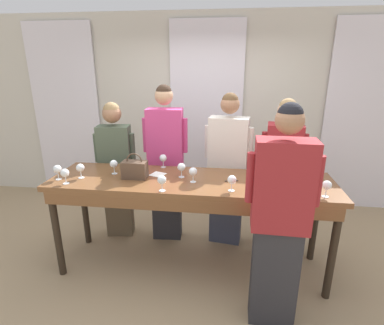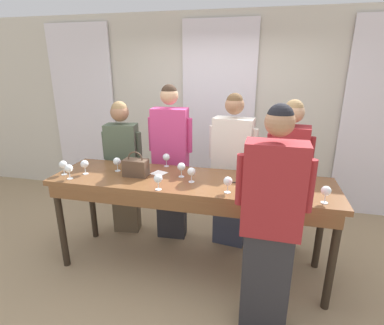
# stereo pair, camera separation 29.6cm
# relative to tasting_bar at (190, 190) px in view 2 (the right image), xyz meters

# --- Properties ---
(ground_plane) EXTENTS (18.00, 18.00, 0.00)m
(ground_plane) POSITION_rel_tasting_bar_xyz_m (0.00, 0.03, -0.91)
(ground_plane) COLOR tan
(wall_back) EXTENTS (12.00, 0.06, 2.80)m
(wall_back) POSITION_rel_tasting_bar_xyz_m (0.00, 1.84, 0.49)
(wall_back) COLOR beige
(wall_back) RESTS_ON ground_plane
(curtain_panel_left) EXTENTS (1.07, 0.03, 2.69)m
(curtain_panel_left) POSITION_rel_tasting_bar_xyz_m (-2.22, 1.78, 0.44)
(curtain_panel_left) COLOR white
(curtain_panel_left) RESTS_ON ground_plane
(curtain_panel_center) EXTENTS (1.07, 0.03, 2.69)m
(curtain_panel_center) POSITION_rel_tasting_bar_xyz_m (0.00, 1.78, 0.44)
(curtain_panel_center) COLOR white
(curtain_panel_center) RESTS_ON ground_plane
(curtain_panel_right) EXTENTS (1.07, 0.03, 2.69)m
(curtain_panel_right) POSITION_rel_tasting_bar_xyz_m (2.22, 1.78, 0.44)
(curtain_panel_right) COLOR white
(curtain_panel_right) RESTS_ON ground_plane
(tasting_bar) EXTENTS (2.78, 0.74, 1.01)m
(tasting_bar) POSITION_rel_tasting_bar_xyz_m (0.00, 0.00, 0.00)
(tasting_bar) COLOR brown
(tasting_bar) RESTS_ON ground_plane
(wine_bottle) EXTENTS (0.08, 0.08, 0.35)m
(wine_bottle) POSITION_rel_tasting_bar_xyz_m (0.78, 0.11, 0.23)
(wine_bottle) COLOR black
(wine_bottle) RESTS_ON tasting_bar
(handbag) EXTENTS (0.24, 0.14, 0.26)m
(handbag) POSITION_rel_tasting_bar_xyz_m (-0.56, -0.01, 0.19)
(handbag) COLOR brown
(handbag) RESTS_ON tasting_bar
(wine_glass_front_left) EXTENTS (0.08, 0.08, 0.15)m
(wine_glass_front_left) POSITION_rel_tasting_bar_xyz_m (-0.22, -0.29, 0.21)
(wine_glass_front_left) COLOR white
(wine_glass_front_left) RESTS_ON tasting_bar
(wine_glass_front_mid) EXTENTS (0.08, 0.08, 0.15)m
(wine_glass_front_mid) POSITION_rel_tasting_bar_xyz_m (-1.29, -0.14, 0.21)
(wine_glass_front_mid) COLOR white
(wine_glass_front_mid) RESTS_ON tasting_bar
(wine_glass_front_right) EXTENTS (0.08, 0.08, 0.15)m
(wine_glass_front_right) POSITION_rel_tasting_bar_xyz_m (1.19, -0.24, 0.21)
(wine_glass_front_right) COLOR white
(wine_glass_front_right) RESTS_ON tasting_bar
(wine_glass_center_left) EXTENTS (0.08, 0.08, 0.15)m
(wine_glass_center_left) POSITION_rel_tasting_bar_xyz_m (-0.35, 0.35, 0.21)
(wine_glass_center_left) COLOR white
(wine_glass_center_left) RESTS_ON tasting_bar
(wine_glass_center_mid) EXTENTS (0.08, 0.08, 0.15)m
(wine_glass_center_mid) POSITION_rel_tasting_bar_xyz_m (0.84, 0.33, 0.21)
(wine_glass_center_mid) COLOR white
(wine_glass_center_mid) RESTS_ON tasting_bar
(wine_glass_center_right) EXTENTS (0.08, 0.08, 0.15)m
(wine_glass_center_right) POSITION_rel_tasting_bar_xyz_m (-1.09, -0.07, 0.21)
(wine_glass_center_right) COLOR white
(wine_glass_center_right) RESTS_ON tasting_bar
(wine_glass_back_left) EXTENTS (0.08, 0.08, 0.15)m
(wine_glass_back_left) POSITION_rel_tasting_bar_xyz_m (-0.81, 0.08, 0.21)
(wine_glass_back_left) COLOR white
(wine_glass_back_left) RESTS_ON tasting_bar
(wine_glass_back_mid) EXTENTS (0.08, 0.08, 0.15)m
(wine_glass_back_mid) POSITION_rel_tasting_bar_xyz_m (0.75, -0.19, 0.21)
(wine_glass_back_mid) COLOR white
(wine_glass_back_mid) RESTS_ON tasting_bar
(wine_glass_back_right) EXTENTS (0.08, 0.08, 0.15)m
(wine_glass_back_right) POSITION_rel_tasting_bar_xyz_m (-0.10, 0.07, 0.21)
(wine_glass_back_right) COLOR white
(wine_glass_back_right) RESTS_ON tasting_bar
(wine_glass_near_host) EXTENTS (0.08, 0.08, 0.15)m
(wine_glass_near_host) POSITION_rel_tasting_bar_xyz_m (0.03, -0.04, 0.21)
(wine_glass_near_host) COLOR white
(wine_glass_near_host) RESTS_ON tasting_bar
(wine_glass_by_bottle) EXTENTS (0.08, 0.08, 0.15)m
(wine_glass_by_bottle) POSITION_rel_tasting_bar_xyz_m (-1.16, -0.23, 0.21)
(wine_glass_by_bottle) COLOR white
(wine_glass_by_bottle) RESTS_ON tasting_bar
(wine_glass_by_handbag) EXTENTS (0.08, 0.08, 0.15)m
(wine_glass_by_handbag) POSITION_rel_tasting_bar_xyz_m (0.40, -0.21, 0.21)
(wine_glass_by_handbag) COLOR white
(wine_glass_by_handbag) RESTS_ON tasting_bar
(napkin) EXTENTS (0.18, 0.18, 0.00)m
(napkin) POSITION_rel_tasting_bar_xyz_m (-0.36, 0.11, 0.10)
(napkin) COLOR white
(napkin) RESTS_ON tasting_bar
(pen) EXTENTS (0.13, 0.04, 0.01)m
(pen) POSITION_rel_tasting_bar_xyz_m (0.40, 0.03, 0.11)
(pen) COLOR black
(pen) RESTS_ON tasting_bar
(guest_olive_jacket) EXTENTS (0.49, 0.28, 1.68)m
(guest_olive_jacket) POSITION_rel_tasting_bar_xyz_m (-0.99, 0.58, -0.02)
(guest_olive_jacket) COLOR brown
(guest_olive_jacket) RESTS_ON ground_plane
(guest_pink_top) EXTENTS (0.52, 0.25, 1.88)m
(guest_pink_top) POSITION_rel_tasting_bar_xyz_m (-0.37, 0.58, 0.07)
(guest_pink_top) COLOR #28282D
(guest_pink_top) RESTS_ON ground_plane
(guest_cream_sweater) EXTENTS (0.55, 0.27, 1.80)m
(guest_cream_sweater) POSITION_rel_tasting_bar_xyz_m (0.35, 0.58, 0.03)
(guest_cream_sweater) COLOR #383D51
(guest_cream_sweater) RESTS_ON ground_plane
(guest_striped_shirt) EXTENTS (0.50, 0.31, 1.75)m
(guest_striped_shirt) POSITION_rel_tasting_bar_xyz_m (0.96, 0.58, -0.00)
(guest_striped_shirt) COLOR #473833
(guest_striped_shirt) RESTS_ON ground_plane
(host_pouring) EXTENTS (0.54, 0.24, 1.85)m
(host_pouring) POSITION_rel_tasting_bar_xyz_m (0.76, -0.59, 0.04)
(host_pouring) COLOR #28282D
(host_pouring) RESTS_ON ground_plane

